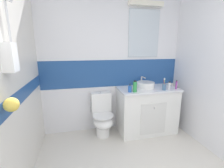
% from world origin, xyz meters
% --- Properties ---
extents(wall_back_tiled, '(3.20, 0.20, 2.50)m').
position_xyz_m(wall_back_tiled, '(0.01, 2.45, 1.27)').
color(wall_back_tiled, white).
rests_on(wall_back_tiled, ground_plane).
extents(wall_left_shower_alcove, '(0.24, 3.48, 2.50)m').
position_xyz_m(wall_left_shower_alcove, '(-1.35, 1.20, 1.25)').
color(wall_left_shower_alcove, silver).
rests_on(wall_left_shower_alcove, ground_plane).
extents(vanity_cabinet, '(1.07, 0.58, 0.85)m').
position_xyz_m(vanity_cabinet, '(0.58, 2.12, 0.43)').
color(vanity_cabinet, white).
rests_on(vanity_cabinet, ground_plane).
extents(sink_basin, '(0.32, 0.37, 0.19)m').
position_xyz_m(sink_basin, '(0.55, 2.15, 0.91)').
color(sink_basin, white).
rests_on(sink_basin, vanity_cabinet).
extents(toilet, '(0.37, 0.50, 0.79)m').
position_xyz_m(toilet, '(-0.26, 2.16, 0.36)').
color(toilet, white).
rests_on(toilet, ground_plane).
extents(toothbrush_cup, '(0.07, 0.07, 0.22)m').
position_xyz_m(toothbrush_cup, '(0.80, 1.93, 0.91)').
color(toothbrush_cup, '#4C7299').
rests_on(toothbrush_cup, vanity_cabinet).
extents(soap_dispenser, '(0.06, 0.06, 0.15)m').
position_xyz_m(soap_dispenser, '(0.18, 1.95, 0.90)').
color(soap_dispenser, '#2659B2').
rests_on(soap_dispenser, vanity_cabinet).
extents(toothpaste_tube_upright, '(0.03, 0.03, 0.16)m').
position_xyz_m(toothpaste_tube_upright, '(1.05, 1.94, 0.93)').
color(toothpaste_tube_upright, '#993F99').
rests_on(toothpaste_tube_upright, vanity_cabinet).
extents(shampoo_bottle_tall, '(0.07, 0.07, 0.19)m').
position_xyz_m(shampoo_bottle_tall, '(0.26, 1.93, 0.94)').
color(shampoo_bottle_tall, green).
rests_on(shampoo_bottle_tall, vanity_cabinet).
extents(deodorant_spray_can, '(0.04, 0.04, 0.15)m').
position_xyz_m(deodorant_spray_can, '(0.90, 1.93, 0.92)').
color(deodorant_spray_can, white).
rests_on(deodorant_spray_can, vanity_cabinet).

